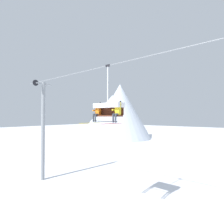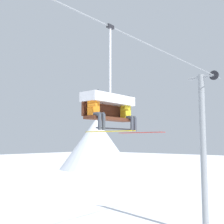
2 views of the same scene
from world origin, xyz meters
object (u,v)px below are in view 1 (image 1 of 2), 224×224
object	(u,v)px
lift_tower_near	(43,128)
skier_yellow	(117,112)
skier_orange	(97,112)
chairlift_chair	(108,107)

from	to	relation	value
lift_tower_near	skier_yellow	size ratio (longest dim) A/B	5.63
skier_orange	skier_yellow	world-z (taller)	same
lift_tower_near	skier_yellow	xyz separation A→B (m)	(9.71, -0.93, 1.43)
chairlift_chair	skier_orange	xyz separation A→B (m)	(-0.80, -0.21, -0.30)
skier_orange	chairlift_chair	bearing A→B (deg)	15.01
lift_tower_near	skier_yellow	world-z (taller)	lift_tower_near
skier_yellow	chairlift_chair	bearing A→B (deg)	165.10
chairlift_chair	skier_yellow	distance (m)	0.88
lift_tower_near	skier_orange	xyz separation A→B (m)	(8.11, -0.93, 1.43)
lift_tower_near	skier_orange	world-z (taller)	lift_tower_near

